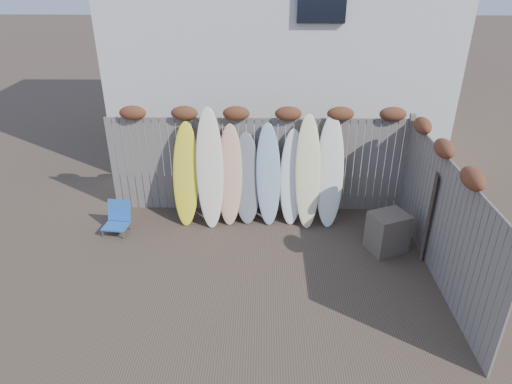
{
  "coord_description": "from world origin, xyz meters",
  "views": [
    {
      "loc": [
        0.12,
        -6.11,
        4.75
      ],
      "look_at": [
        0.0,
        1.2,
        1.0
      ],
      "focal_mm": 32.0,
      "sensor_mm": 36.0,
      "label": 1
    }
  ],
  "objects_px": {
    "lattice_panel": "(431,207)",
    "surfboard_0": "(186,174)",
    "beach_chair": "(118,218)",
    "wooden_crate": "(388,232)"
  },
  "relations": [
    {
      "from": "beach_chair",
      "to": "wooden_crate",
      "type": "height_order",
      "value": "wooden_crate"
    },
    {
      "from": "lattice_panel",
      "to": "beach_chair",
      "type": "bearing_deg",
      "value": -161.57
    },
    {
      "from": "beach_chair",
      "to": "wooden_crate",
      "type": "bearing_deg",
      "value": -6.28
    },
    {
      "from": "beach_chair",
      "to": "wooden_crate",
      "type": "relative_size",
      "value": 0.82
    },
    {
      "from": "beach_chair",
      "to": "surfboard_0",
      "type": "relative_size",
      "value": 0.29
    },
    {
      "from": "lattice_panel",
      "to": "surfboard_0",
      "type": "bearing_deg",
      "value": -168.98
    },
    {
      "from": "lattice_panel",
      "to": "surfboard_0",
      "type": "height_order",
      "value": "surfboard_0"
    },
    {
      "from": "wooden_crate",
      "to": "lattice_panel",
      "type": "relative_size",
      "value": 0.45
    },
    {
      "from": "surfboard_0",
      "to": "wooden_crate",
      "type": "bearing_deg",
      "value": -13.52
    },
    {
      "from": "wooden_crate",
      "to": "lattice_panel",
      "type": "distance_m",
      "value": 0.88
    }
  ]
}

